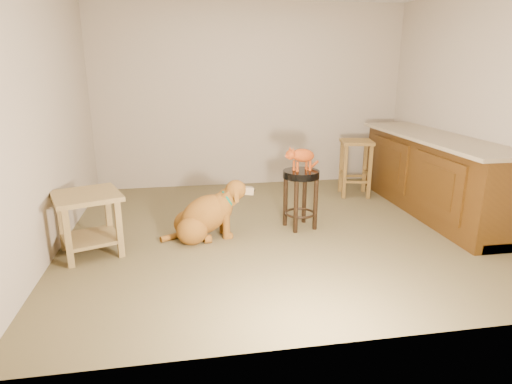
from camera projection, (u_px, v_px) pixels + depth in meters
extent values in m
cube|color=brown|center=(281.00, 230.00, 4.66)|extent=(4.50, 4.00, 0.01)
cube|color=#A79986|center=(252.00, 96.00, 6.19)|extent=(4.50, 0.04, 2.60)
cube|color=#A79986|center=(364.00, 144.00, 2.40)|extent=(4.50, 0.04, 2.60)
cube|color=#A79986|center=(45.00, 114.00, 3.93)|extent=(0.04, 4.00, 2.60)
cube|color=#A79986|center=(484.00, 106.00, 4.66)|extent=(0.04, 4.00, 2.60)
cube|color=#472A0C|center=(434.00, 176.00, 5.13)|extent=(0.60, 2.50, 0.90)
cube|color=gray|center=(437.00, 137.00, 4.99)|extent=(0.70, 2.56, 0.04)
cube|color=black|center=(433.00, 208.00, 5.25)|extent=(0.52, 2.50, 0.10)
cube|color=#472A0C|center=(437.00, 186.00, 4.55)|extent=(0.02, 0.90, 0.62)
cube|color=#472A0C|center=(389.00, 163.00, 5.59)|extent=(0.02, 0.90, 0.62)
cube|color=#3A220A|center=(436.00, 186.00, 4.55)|extent=(0.02, 0.60, 0.40)
cube|color=#3A220A|center=(388.00, 163.00, 5.59)|extent=(0.02, 0.60, 0.40)
cylinder|color=black|center=(304.00, 198.00, 4.83)|extent=(0.05, 0.05, 0.57)
cylinder|color=black|center=(285.00, 201.00, 4.74)|extent=(0.05, 0.05, 0.57)
cylinder|color=black|center=(315.00, 204.00, 4.62)|extent=(0.05, 0.05, 0.57)
cylinder|color=black|center=(296.00, 207.00, 4.53)|extent=(0.05, 0.05, 0.57)
torus|color=black|center=(300.00, 213.00, 4.71)|extent=(0.40, 0.40, 0.03)
cylinder|color=black|center=(301.00, 174.00, 4.59)|extent=(0.39, 0.39, 0.08)
cube|color=brown|center=(365.00, 167.00, 6.01)|extent=(0.05, 0.05, 0.72)
cube|color=brown|center=(341.00, 167.00, 6.02)|extent=(0.05, 0.05, 0.72)
cube|color=brown|center=(370.00, 172.00, 5.70)|extent=(0.05, 0.05, 0.72)
cube|color=brown|center=(345.00, 172.00, 5.71)|extent=(0.05, 0.05, 0.72)
cube|color=brown|center=(357.00, 142.00, 5.75)|extent=(0.49, 0.49, 0.04)
cube|color=olive|center=(109.00, 215.00, 4.31)|extent=(0.07, 0.07, 0.55)
cube|color=olive|center=(61.00, 223.00, 4.09)|extent=(0.07, 0.07, 0.55)
cube|color=olive|center=(119.00, 229.00, 3.94)|extent=(0.07, 0.07, 0.55)
cube|color=olive|center=(68.00, 238.00, 3.73)|extent=(0.07, 0.07, 0.55)
cube|color=olive|center=(86.00, 196.00, 3.94)|extent=(0.74, 0.74, 0.04)
cube|color=olive|center=(91.00, 238.00, 4.05)|extent=(0.63, 0.63, 0.03)
ellipsoid|color=brown|center=(189.00, 223.00, 4.49)|extent=(0.34, 0.29, 0.29)
ellipsoid|color=brown|center=(192.00, 231.00, 4.28)|extent=(0.34, 0.29, 0.29)
cylinder|color=brown|center=(203.00, 230.00, 4.58)|extent=(0.08, 0.10, 0.09)
cylinder|color=brown|center=(208.00, 239.00, 4.33)|extent=(0.08, 0.10, 0.09)
ellipsoid|color=brown|center=(205.00, 215.00, 4.39)|extent=(0.69, 0.42, 0.58)
ellipsoid|color=brown|center=(221.00, 207.00, 4.42)|extent=(0.27, 0.30, 0.30)
cylinder|color=brown|center=(223.00, 218.00, 4.55)|extent=(0.08, 0.08, 0.34)
cylinder|color=brown|center=(226.00, 223.00, 4.40)|extent=(0.08, 0.08, 0.34)
sphere|color=brown|center=(226.00, 230.00, 4.60)|extent=(0.09, 0.09, 0.09)
sphere|color=brown|center=(229.00, 236.00, 4.45)|extent=(0.09, 0.09, 0.09)
cylinder|color=brown|center=(227.00, 198.00, 4.42)|extent=(0.23, 0.18, 0.22)
ellipsoid|color=brown|center=(236.00, 190.00, 4.42)|extent=(0.24, 0.22, 0.21)
cube|color=#9C8561|center=(247.00, 191.00, 4.45)|extent=(0.15, 0.09, 0.09)
sphere|color=black|center=(253.00, 190.00, 4.47)|extent=(0.05, 0.05, 0.05)
cube|color=brown|center=(232.00, 190.00, 4.51)|extent=(0.05, 0.06, 0.15)
cube|color=brown|center=(236.00, 195.00, 4.33)|extent=(0.05, 0.06, 0.15)
torus|color=#0D6B4E|center=(227.00, 199.00, 4.42)|extent=(0.14, 0.21, 0.18)
cylinder|color=#D8BF4C|center=(232.00, 204.00, 4.45)|extent=(0.01, 0.04, 0.04)
cylinder|color=brown|center=(173.00, 237.00, 4.41)|extent=(0.27, 0.18, 0.06)
ellipsoid|color=#89330D|center=(303.00, 155.00, 4.53)|extent=(0.31, 0.20, 0.18)
cylinder|color=#89330D|center=(294.00, 165.00, 4.57)|extent=(0.03, 0.03, 0.11)
sphere|color=#89330D|center=(294.00, 169.00, 4.58)|extent=(0.04, 0.04, 0.04)
cylinder|color=#89330D|center=(297.00, 167.00, 4.50)|extent=(0.03, 0.03, 0.11)
sphere|color=#89330D|center=(297.00, 171.00, 4.51)|extent=(0.04, 0.04, 0.04)
cylinder|color=#89330D|center=(306.00, 164.00, 4.63)|extent=(0.03, 0.03, 0.11)
sphere|color=#89330D|center=(306.00, 168.00, 4.64)|extent=(0.04, 0.04, 0.04)
cylinder|color=#89330D|center=(310.00, 166.00, 4.56)|extent=(0.03, 0.03, 0.11)
sphere|color=#89330D|center=(310.00, 170.00, 4.57)|extent=(0.04, 0.04, 0.04)
sphere|color=#89330D|center=(291.00, 155.00, 4.47)|extent=(0.10, 0.10, 0.10)
sphere|color=#89330D|center=(287.00, 156.00, 4.46)|extent=(0.04, 0.04, 0.04)
sphere|color=brown|center=(285.00, 156.00, 4.45)|extent=(0.02, 0.02, 0.02)
cone|color=#89330D|center=(290.00, 149.00, 4.49)|extent=(0.05, 0.05, 0.05)
cone|color=#C66B60|center=(290.00, 149.00, 4.49)|extent=(0.03, 0.03, 0.03)
cone|color=#89330D|center=(293.00, 150.00, 4.43)|extent=(0.05, 0.05, 0.05)
cone|color=#C66B60|center=(293.00, 150.00, 4.43)|extent=(0.03, 0.03, 0.03)
cylinder|color=#89330D|center=(312.00, 166.00, 4.66)|extent=(0.19, 0.16, 0.10)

